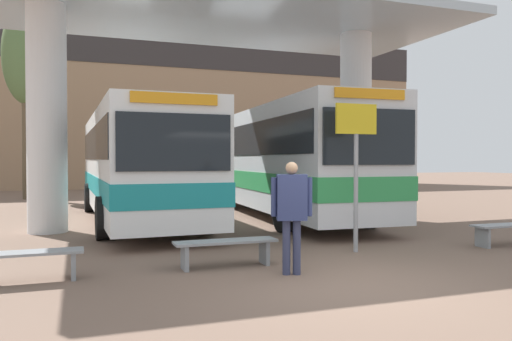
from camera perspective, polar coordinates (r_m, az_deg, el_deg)
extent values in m
plane|color=#755B4C|center=(7.75, 10.05, -12.54)|extent=(100.00, 100.00, 0.00)
cube|color=#9E7A5B|center=(32.70, -13.19, 6.95)|extent=(40.00, 0.50, 10.17)
cube|color=#332D2D|center=(33.31, -13.23, 13.61)|extent=(40.00, 0.58, 2.40)
cylinder|color=silver|center=(13.68, -22.79, 5.50)|extent=(0.97, 0.97, 5.75)
cylinder|color=silver|center=(15.94, 11.31, 4.97)|extent=(0.97, 0.97, 5.75)
cube|color=#A8B7C1|center=(14.69, -4.41, 17.19)|extent=(13.91, 6.17, 0.24)
cube|color=white|center=(15.51, -13.51, 0.92)|extent=(2.74, 11.23, 2.86)
cube|color=black|center=(15.52, -13.52, 2.93)|extent=(2.77, 10.78, 0.92)
cube|color=teal|center=(15.53, -13.50, -1.46)|extent=(2.78, 11.27, 0.52)
cube|color=black|center=(9.98, -9.23, 3.21)|extent=(2.28, 0.11, 1.15)
cube|color=orange|center=(10.04, -9.25, 8.13)|extent=(1.74, 0.09, 0.22)
cylinder|color=black|center=(12.01, -17.16, -5.21)|extent=(0.30, 1.01, 1.00)
cylinder|color=black|center=(12.43, -5.64, -4.94)|extent=(0.30, 1.01, 1.00)
cylinder|color=black|center=(18.51, -18.57, -2.95)|extent=(0.30, 1.01, 1.00)
cylinder|color=black|center=(18.79, -10.98, -2.84)|extent=(0.30, 1.01, 1.00)
cube|color=silver|center=(16.28, 2.98, 1.40)|extent=(2.98, 11.32, 3.08)
cube|color=black|center=(16.29, 2.98, 3.46)|extent=(3.00, 10.87, 0.98)
cube|color=#2D934C|center=(16.29, 2.98, -1.03)|extent=(3.03, 11.36, 0.55)
cube|color=black|center=(11.16, 12.90, 3.78)|extent=(2.23, 0.17, 1.23)
cube|color=orange|center=(11.24, 12.93, 8.56)|extent=(1.70, 0.13, 0.22)
cylinder|color=black|center=(12.67, 3.16, -4.70)|extent=(0.33, 1.07, 1.05)
cylinder|color=black|center=(13.69, 12.77, -4.29)|extent=(0.33, 1.07, 1.05)
cylinder|color=black|center=(18.94, -3.67, -2.71)|extent=(0.33, 1.07, 1.05)
cylinder|color=black|center=(19.64, 3.24, -2.57)|extent=(0.33, 1.07, 1.05)
cube|color=gray|center=(12.00, 26.76, -5.59)|extent=(1.65, 0.44, 0.04)
cube|color=gray|center=(11.57, 24.48, -6.98)|extent=(0.07, 0.37, 0.42)
cube|color=gray|center=(8.34, -24.37, -8.57)|extent=(1.52, 0.44, 0.04)
cube|color=gray|center=(8.35, -20.13, -10.12)|extent=(0.07, 0.37, 0.42)
cube|color=gray|center=(8.65, -3.48, -8.10)|extent=(1.78, 0.44, 0.04)
cube|color=gray|center=(8.52, -8.15, -9.82)|extent=(0.07, 0.37, 0.42)
cube|color=gray|center=(8.91, 0.97, -9.32)|extent=(0.07, 0.37, 0.42)
cylinder|color=gray|center=(10.13, 11.35, -2.55)|extent=(0.09, 0.09, 2.35)
cube|color=gold|center=(10.13, 11.38, 5.81)|extent=(0.90, 0.06, 0.60)
cylinder|color=#333856|center=(8.10, 3.50, -8.76)|extent=(0.16, 0.16, 0.88)
cylinder|color=#333856|center=(8.12, 4.68, -8.73)|extent=(0.16, 0.16, 0.88)
cube|color=navy|center=(8.00, 4.10, -3.07)|extent=(0.53, 0.39, 0.73)
sphere|color=tan|center=(7.98, 4.10, 0.27)|extent=(0.20, 0.20, 0.20)
cylinder|color=navy|center=(7.97, 2.06, -3.03)|extent=(0.12, 0.12, 0.62)
cylinder|color=navy|center=(8.04, 6.12, -3.00)|extent=(0.12, 0.12, 0.62)
cylinder|color=brown|center=(25.40, -24.72, 3.12)|extent=(0.41, 0.41, 5.42)
ellipsoid|color=#516B3D|center=(25.84, -24.81, 11.94)|extent=(2.08, 2.08, 4.58)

